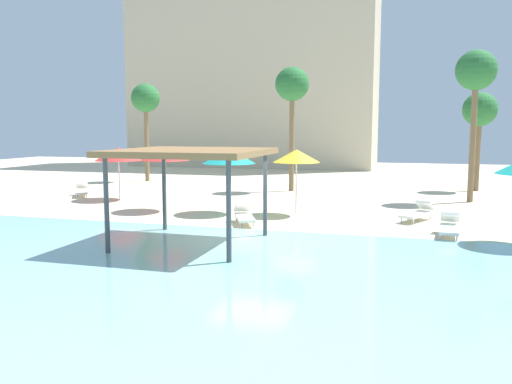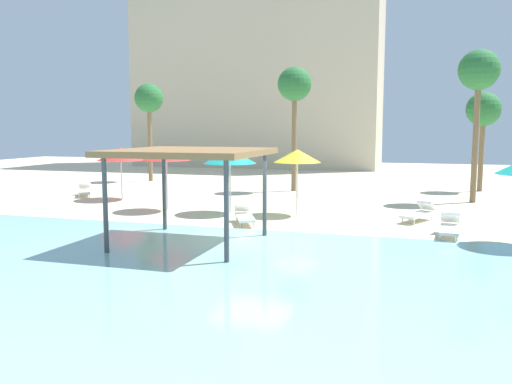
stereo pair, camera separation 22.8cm
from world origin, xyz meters
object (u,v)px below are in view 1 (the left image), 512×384
Objects in this scene: palm_tree_1 at (146,100)px; beach_umbrella_yellow_6 at (296,156)px; shade_pavilion at (191,155)px; beach_umbrella_red_2 at (165,154)px; lounge_chair_1 at (244,215)px; lounge_chair_0 at (82,190)px; palm_tree_3 at (480,111)px; palm_tree_2 at (476,75)px; palm_tree_0 at (292,87)px; beach_umbrella_red_1 at (118,154)px; lounge_chair_2 at (449,226)px; beach_umbrella_teal_3 at (229,156)px; lounge_chair_3 at (418,212)px.

beach_umbrella_yellow_6 is at bearing -40.77° from palm_tree_1.
shade_pavilion is 7.05m from beach_umbrella_red_2.
lounge_chair_1 is (0.44, 3.86, -2.43)m from shade_pavilion.
lounge_chair_1 is 0.30× the size of palm_tree_1.
lounge_chair_0 is 0.34× the size of palm_tree_3.
beach_umbrella_red_2 is at bearing 122.45° from shade_pavilion.
beach_umbrella_yellow_6 is 10.16m from palm_tree_2.
palm_tree_0 reaches higher than shade_pavilion.
beach_umbrella_red_2 is (3.81, -2.61, 0.19)m from beach_umbrella_red_1.
palm_tree_1 is (-12.54, 10.81, 2.97)m from beach_umbrella_yellow_6.
lounge_chair_2 is at bearing -11.59° from beach_umbrella_red_2.
beach_umbrella_teal_3 is 1.42× the size of lounge_chair_0.
palm_tree_0 reaches higher than lounge_chair_2.
lounge_chair_3 is 12.01m from palm_tree_0.
beach_umbrella_yellow_6 is at bearing 44.07° from lounge_chair_0.
beach_umbrella_yellow_6 is at bearing -76.25° from palm_tree_0.
lounge_chair_2 is at bearing -99.73° from palm_tree_3.
beach_umbrella_red_2 reaches higher than beach_umbrella_yellow_6.
palm_tree_3 is at bearing -170.31° from lounge_chair_3.
beach_umbrella_yellow_6 is at bearing -111.97° from lounge_chair_2.
beach_umbrella_red_2 is at bearing -140.25° from palm_tree_3.
beach_umbrella_yellow_6 is 0.42× the size of palm_tree_1.
palm_tree_2 is at bearing 53.55° from shade_pavilion.
lounge_chair_2 is at bearing -26.43° from beach_umbrella_yellow_6.
beach_umbrella_red_1 is 3.31m from lounge_chair_0.
palm_tree_0 reaches higher than lounge_chair_1.
lounge_chair_2 is (8.58, -2.45, -2.07)m from beach_umbrella_teal_3.
beach_umbrella_yellow_6 is 3.65m from lounge_chair_1.
lounge_chair_2 is (17.87, -5.55, 0.00)m from lounge_chair_0.
shade_pavilion is at bearing -30.74° from lounge_chair_1.
palm_tree_1 is at bearing 149.80° from lounge_chair_0.
lounge_chair_1 is (1.34, -2.18, -2.07)m from beach_umbrella_teal_3.
lounge_chair_1 is (4.22, -2.08, -2.14)m from beach_umbrella_red_2.
lounge_chair_0 is at bearing -140.62° from lounge_chair_1.
beach_umbrella_yellow_6 is 8.98m from palm_tree_0.
palm_tree_1 reaches higher than palm_tree_3.
lounge_chair_1 is 1.01× the size of lounge_chair_3.
palm_tree_2 is at bearing 110.30° from lounge_chair_1.
palm_tree_1 is 20.46m from palm_tree_2.
shade_pavilion reaches higher than lounge_chair_1.
shade_pavilion is at bearing -126.45° from palm_tree_2.
beach_umbrella_teal_3 reaches higher than lounge_chair_2.
beach_umbrella_red_1 reaches higher than lounge_chair_0.
palm_tree_1 is (-18.33, 13.69, 5.07)m from lounge_chair_2.
palm_tree_2 reaches higher than lounge_chair_2.
lounge_chair_1 and lounge_chair_2 have the same top height.
lounge_chair_1 is 17.15m from palm_tree_3.
palm_tree_1 is (-10.56, 2.73, -0.43)m from palm_tree_0.
lounge_chair_0 is at bearing -157.72° from palm_tree_3.
lounge_chair_0 is 0.27× the size of palm_tree_0.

